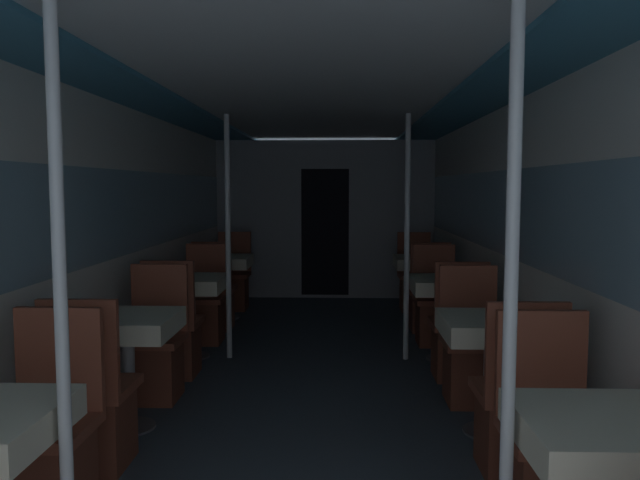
% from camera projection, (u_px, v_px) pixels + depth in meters
% --- Properties ---
extents(wall_left, '(0.05, 9.58, 2.13)m').
position_uv_depth(wall_left, '(122.00, 239.00, 4.82)').
color(wall_left, silver).
rests_on(wall_left, ground_plane).
extents(wall_right, '(0.05, 9.58, 2.13)m').
position_uv_depth(wall_right, '(510.00, 240.00, 4.73)').
color(wall_right, silver).
rests_on(wall_right, ground_plane).
extents(ceiling_panel, '(2.99, 9.58, 0.07)m').
position_uv_depth(ceiling_panel, '(314.00, 98.00, 4.68)').
color(ceiling_panel, silver).
rests_on(ceiling_panel, wall_left).
extents(bulkhead_far, '(2.93, 0.09, 2.13)m').
position_uv_depth(bulkhead_far, '(325.00, 220.00, 8.43)').
color(bulkhead_far, gray).
rests_on(bulkhead_far, ground_plane).
extents(chair_left_far_0, '(0.41, 0.41, 0.95)m').
position_uv_depth(chair_left_far_0, '(47.00, 458.00, 2.80)').
color(chair_left_far_0, brown).
rests_on(chair_left_far_0, ground_plane).
extents(support_pole_left_0, '(0.05, 0.05, 2.13)m').
position_uv_depth(support_pole_left_0, '(61.00, 314.00, 2.17)').
color(support_pole_left_0, silver).
rests_on(support_pole_left_0, ground_plane).
extents(dining_table_left_1, '(0.59, 0.59, 0.72)m').
position_uv_depth(dining_table_left_1, '(127.00, 331.00, 3.85)').
color(dining_table_left_1, '#4C4C51').
rests_on(dining_table_left_1, ground_plane).
extents(chair_left_near_1, '(0.41, 0.41, 0.95)m').
position_uv_depth(chair_left_near_1, '(93.00, 415.00, 3.32)').
color(chair_left_near_1, brown).
rests_on(chair_left_near_1, ground_plane).
extents(chair_left_far_1, '(0.41, 0.41, 0.95)m').
position_uv_depth(chair_left_far_1, '(155.00, 358.00, 4.42)').
color(chair_left_far_1, brown).
rests_on(chair_left_far_1, ground_plane).
extents(dining_table_left_2, '(0.59, 0.59, 0.72)m').
position_uv_depth(dining_table_left_2, '(190.00, 288.00, 5.47)').
color(dining_table_left_2, '#4C4C51').
rests_on(dining_table_left_2, ground_plane).
extents(chair_left_near_2, '(0.41, 0.41, 0.95)m').
position_uv_depth(chair_left_near_2, '(174.00, 340.00, 4.95)').
color(chair_left_near_2, brown).
rests_on(chair_left_near_2, ground_plane).
extents(chair_left_far_2, '(0.41, 0.41, 0.95)m').
position_uv_depth(chair_left_far_2, '(204.00, 312.00, 6.05)').
color(chair_left_far_2, brown).
rests_on(chair_left_far_2, ground_plane).
extents(support_pole_left_2, '(0.05, 0.05, 2.13)m').
position_uv_depth(support_pole_left_2, '(228.00, 238.00, 5.42)').
color(support_pole_left_2, silver).
rests_on(support_pole_left_2, ground_plane).
extents(dining_table_left_3, '(0.59, 0.59, 0.72)m').
position_uv_depth(dining_table_left_3, '(224.00, 265.00, 7.10)').
color(dining_table_left_3, '#4C4C51').
rests_on(dining_table_left_3, ground_plane).
extents(chair_left_near_3, '(0.41, 0.41, 0.95)m').
position_uv_depth(chair_left_near_3, '(215.00, 302.00, 6.57)').
color(chair_left_near_3, brown).
rests_on(chair_left_near_3, ground_plane).
extents(chair_left_far_3, '(0.41, 0.41, 0.95)m').
position_uv_depth(chair_left_far_3, '(233.00, 286.00, 7.67)').
color(chair_left_far_3, brown).
rests_on(chair_left_far_3, ground_plane).
extents(dining_table_right_0, '(0.59, 0.59, 0.72)m').
position_uv_depth(dining_table_right_0, '(606.00, 445.00, 2.15)').
color(dining_table_right_0, '#4C4C51').
rests_on(dining_table_right_0, ground_plane).
extents(chair_right_far_0, '(0.41, 0.41, 0.95)m').
position_uv_depth(chair_right_far_0, '(550.00, 465.00, 2.73)').
color(chair_right_far_0, brown).
rests_on(chair_right_far_0, ground_plane).
extents(support_pole_right_0, '(0.05, 0.05, 2.13)m').
position_uv_depth(support_pole_right_0, '(510.00, 317.00, 2.12)').
color(support_pole_right_0, silver).
rests_on(support_pole_right_0, ground_plane).
extents(dining_table_right_1, '(0.59, 0.59, 0.72)m').
position_uv_depth(dining_table_right_1, '(492.00, 334.00, 3.78)').
color(dining_table_right_1, '#4C4C51').
rests_on(dining_table_right_1, ground_plane).
extents(chair_right_near_1, '(0.41, 0.41, 0.95)m').
position_uv_depth(chair_right_near_1, '(516.00, 420.00, 3.25)').
color(chair_right_near_1, brown).
rests_on(chair_right_near_1, ground_plane).
extents(chair_right_far_1, '(0.41, 0.41, 0.95)m').
position_uv_depth(chair_right_far_1, '(471.00, 361.00, 4.35)').
color(chair_right_far_1, brown).
rests_on(chair_right_far_1, ground_plane).
extents(dining_table_right_2, '(0.59, 0.59, 0.72)m').
position_uv_depth(dining_table_right_2, '(446.00, 290.00, 5.40)').
color(dining_table_right_2, '#4C4C51').
rests_on(dining_table_right_2, ground_plane).
extents(chair_right_near_2, '(0.41, 0.41, 0.95)m').
position_uv_depth(chair_right_near_2, '(457.00, 342.00, 4.88)').
color(chair_right_near_2, brown).
rests_on(chair_right_near_2, ground_plane).
extents(chair_right_far_2, '(0.41, 0.41, 0.95)m').
position_uv_depth(chair_right_far_2, '(435.00, 314.00, 5.98)').
color(chair_right_far_2, brown).
rests_on(chair_right_far_2, ground_plane).
extents(support_pole_right_2, '(0.05, 0.05, 2.13)m').
position_uv_depth(support_pole_right_2, '(407.00, 238.00, 5.37)').
color(support_pole_right_2, silver).
rests_on(support_pole_right_2, ground_plane).
extents(dining_table_right_3, '(0.59, 0.59, 0.72)m').
position_uv_depth(dining_table_right_3, '(421.00, 266.00, 7.03)').
color(dining_table_right_3, '#4C4C51').
rests_on(dining_table_right_3, ground_plane).
extents(chair_right_near_3, '(0.41, 0.41, 0.95)m').
position_uv_depth(chair_right_near_3, '(428.00, 303.00, 6.50)').
color(chair_right_near_3, brown).
rests_on(chair_right_near_3, ground_plane).
extents(chair_right_far_3, '(0.41, 0.41, 0.95)m').
position_uv_depth(chair_right_far_3, '(415.00, 286.00, 7.60)').
color(chair_right_far_3, brown).
rests_on(chair_right_far_3, ground_plane).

